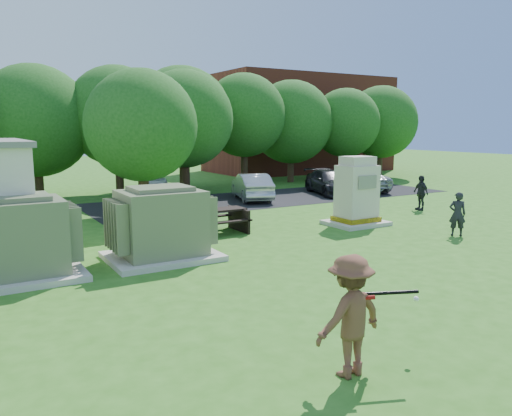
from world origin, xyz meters
TOP-DOWN VIEW (x-y plane):
  - ground at (0.00, 0.00)m, footprint 120.00×120.00m
  - brick_building at (18.00, 27.00)m, footprint 15.00×8.00m
  - parking_strip at (7.00, 13.50)m, footprint 20.00×6.00m
  - transformer_left at (-6.50, 4.50)m, footprint 3.00×2.40m
  - transformer_right at (-2.80, 4.50)m, footprint 3.00×2.40m
  - generator_cabinet at (5.37, 5.52)m, footprint 2.15×1.76m
  - picnic_table at (0.09, 6.84)m, footprint 2.02×1.51m
  - batter at (-2.76, -3.36)m, footprint 1.23×0.76m
  - person_by_generator at (6.99, 2.25)m, footprint 0.65×0.64m
  - person_walking_right at (10.24, 6.68)m, footprint 0.55×0.98m
  - car_white at (0.17, 13.66)m, footprint 3.15×4.53m
  - car_silver_a at (5.34, 13.41)m, footprint 2.66×4.41m
  - car_dark at (10.31, 13.13)m, footprint 3.14×4.93m
  - car_silver_b at (12.21, 13.38)m, footprint 2.39×4.86m
  - batting_equipment at (-2.06, -3.48)m, footprint 1.46×0.48m
  - tree_row at (1.75, 18.50)m, footprint 41.30×13.30m

SIDE VIEW (x-z plane):
  - ground at x=0.00m, z-range 0.00..0.00m
  - parking_strip at x=7.00m, z-range 0.00..0.01m
  - picnic_table at x=0.09m, z-range 0.11..0.97m
  - car_silver_b at x=12.21m, z-range 0.00..1.33m
  - car_dark at x=10.31m, z-range 0.00..1.33m
  - car_silver_a at x=5.34m, z-range 0.00..1.37m
  - car_white at x=0.17m, z-range 0.00..1.43m
  - person_by_generator at x=6.99m, z-range 0.00..1.52m
  - person_walking_right at x=10.24m, z-range 0.00..1.57m
  - batter at x=-2.76m, z-range 0.00..1.85m
  - transformer_left at x=-6.50m, z-range -0.07..2.00m
  - transformer_right at x=-2.80m, z-range -0.07..2.00m
  - generator_cabinet at x=5.37m, z-range -0.16..2.46m
  - batting_equipment at x=-2.06m, z-range 0.96..1.36m
  - brick_building at x=18.00m, z-range 0.00..8.00m
  - tree_row at x=1.75m, z-range 0.50..7.80m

